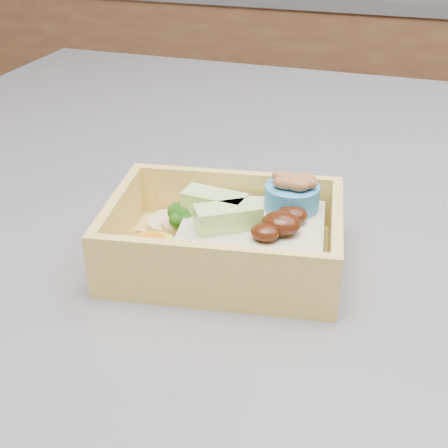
% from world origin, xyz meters
% --- Properties ---
extents(bento_box, '(0.19, 0.15, 0.06)m').
position_xyz_m(bento_box, '(-0.14, -0.23, 0.94)').
color(bento_box, '#E7C25F').
rests_on(bento_box, island).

